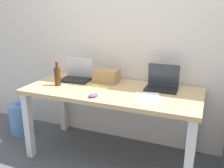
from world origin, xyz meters
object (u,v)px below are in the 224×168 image
object	(u,v)px
laptop_left	(77,75)
beer_bottle	(57,76)
laptop_right	(162,84)
desk	(112,98)
water_cooler_jug	(21,118)
computer_mouse	(93,95)
cardboard_box	(106,76)

from	to	relation	value
laptop_left	beer_bottle	distance (m)	0.27
laptop_left	laptop_right	distance (m)	0.93
desk	water_cooler_jug	bearing A→B (deg)	178.04
computer_mouse	cardboard_box	bearing A→B (deg)	124.35
beer_bottle	water_cooler_jug	xyz separation A→B (m)	(-0.68, 0.14, -0.66)
laptop_right	desk	bearing A→B (deg)	-158.27
laptop_left	cardboard_box	xyz separation A→B (m)	(0.34, 0.04, 0.02)
desk	laptop_left	xyz separation A→B (m)	(-0.48, 0.16, 0.15)
beer_bottle	water_cooler_jug	world-z (taller)	beer_bottle
desk	computer_mouse	world-z (taller)	computer_mouse
laptop_left	cardboard_box	distance (m)	0.34
laptop_left	computer_mouse	xyz separation A→B (m)	(0.41, -0.43, -0.03)
laptop_right	cardboard_box	xyz separation A→B (m)	(-0.60, 0.02, 0.01)
cardboard_box	desk	bearing A→B (deg)	-54.00
cardboard_box	water_cooler_jug	size ratio (longest dim) A/B	0.59
desk	computer_mouse	xyz separation A→B (m)	(-0.07, -0.28, 0.12)
laptop_left	beer_bottle	size ratio (longest dim) A/B	1.30
laptop_right	beer_bottle	bearing A→B (deg)	-164.43
beer_bottle	computer_mouse	xyz separation A→B (m)	(0.49, -0.18, -0.08)
computer_mouse	beer_bottle	bearing A→B (deg)	-174.72
beer_bottle	computer_mouse	distance (m)	0.53
desk	laptop_left	bearing A→B (deg)	161.94
computer_mouse	laptop_left	bearing A→B (deg)	158.71
laptop_right	water_cooler_jug	size ratio (longest dim) A/B	0.72
desk	computer_mouse	distance (m)	0.31
laptop_right	water_cooler_jug	distance (m)	1.80
computer_mouse	cardboard_box	xyz separation A→B (m)	(-0.08, 0.48, 0.05)
water_cooler_jug	computer_mouse	bearing A→B (deg)	-15.31
cardboard_box	water_cooler_jug	xyz separation A→B (m)	(-1.10, -0.15, -0.62)
beer_bottle	cardboard_box	size ratio (longest dim) A/B	0.98
desk	laptop_right	distance (m)	0.51
desk	computer_mouse	bearing A→B (deg)	-103.69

